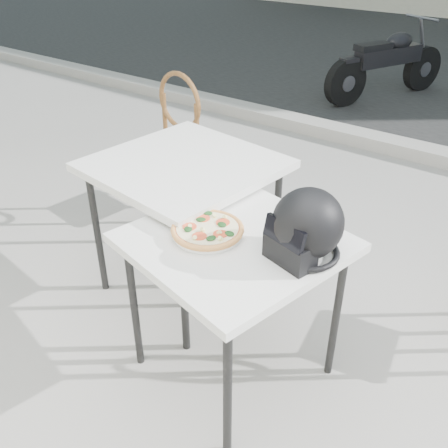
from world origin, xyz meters
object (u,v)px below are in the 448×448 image
Objects in this scene: plate at (208,233)px; pizza at (208,229)px; cafe_table_main at (235,252)px; motorcycle at (387,65)px; cafe_chair_side at (192,136)px; helmet at (306,228)px; cafe_table_side at (184,174)px.

plate is 0.02m from pizza.
cafe_table_main is 2.89× the size of plate.
cafe_chair_side is at bearing -68.05° from motorcycle.
helmet is at bearing 12.59° from cafe_table_main.
cafe_table_main is at bearing 24.03° from pizza.
plate is 0.19× the size of motorcycle.
helmet reaches higher than cafe_table_main.
plate is 0.85× the size of pizza.
cafe_chair_side reaches higher than motorcycle.
pizza is 1.57m from cafe_chair_side.
helmet is at bearing 151.72° from cafe_chair_side.
cafe_chair_side is at bearing 132.27° from plate.
motorcycle is at bearing 96.12° from cafe_table_side.
cafe_table_side is 4.37m from motorcycle.
cafe_chair_side is (-0.57, 0.74, -0.16)m from cafe_table_side.
cafe_table_side is 0.56× the size of motorcycle.
helmet is 4.84m from motorcycle.
pizza is at bearing -40.66° from cafe_table_side.
helmet is (0.29, 0.06, 0.20)m from cafe_table_main.
cafe_table_main is 0.35m from helmet.
cafe_table_main is 0.99× the size of cafe_table_side.
cafe_table_main is 0.56× the size of motorcycle.
helmet is 0.20× the size of motorcycle.
cafe_chair_side is at bearing 132.28° from pizza.
helmet is at bearing 15.88° from plate.
motorcycle is at bearing -84.25° from cafe_chair_side.
cafe_chair_side reaches higher than pizza.
cafe_table_side is 0.95m from cafe_chair_side.
cafe_table_main is 2.72× the size of helmet.
cafe_chair_side reaches higher than plate.
cafe_chair_side is (-1.05, 1.15, -0.18)m from plate.
cafe_table_side is at bearing 135.03° from cafe_chair_side.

